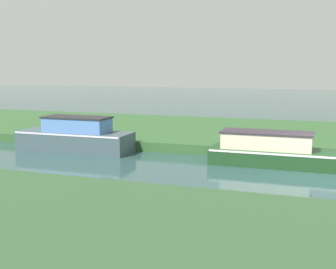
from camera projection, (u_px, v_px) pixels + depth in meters
ground_plane at (328, 177)px, 14.08m from camera, size 120.00×120.00×0.00m
riverbank_far at (327, 138)px, 20.58m from camera, size 72.00×10.00×0.40m
forest_barge at (274, 151)px, 15.73m from camera, size 4.72×1.62×1.20m
slate_narrowboat at (75, 137)px, 18.38m from camera, size 4.88×1.56×1.45m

